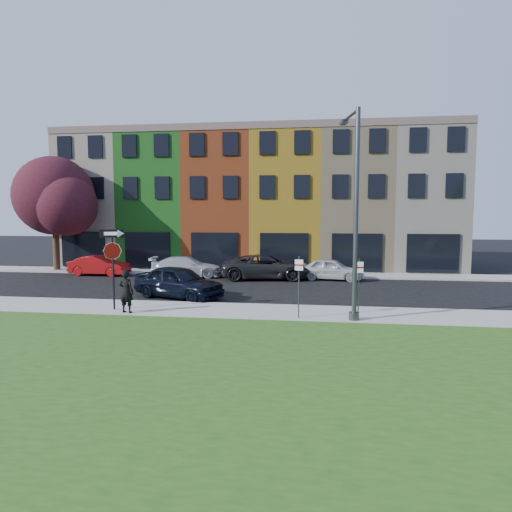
# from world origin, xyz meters

# --- Properties ---
(ground) EXTENTS (120.00, 120.00, 0.00)m
(ground) POSITION_xyz_m (0.00, 0.00, 0.00)
(ground) COLOR black
(ground) RESTS_ON ground
(sidewalk_near) EXTENTS (40.00, 3.00, 0.12)m
(sidewalk_near) POSITION_xyz_m (2.00, 3.00, 0.06)
(sidewalk_near) COLOR #989590
(sidewalk_near) RESTS_ON ground
(sidewalk_far) EXTENTS (40.00, 2.40, 0.12)m
(sidewalk_far) POSITION_xyz_m (-3.00, 15.00, 0.06)
(sidewalk_far) COLOR #989590
(sidewalk_far) RESTS_ON ground
(rowhouse_block) EXTENTS (30.00, 10.12, 10.00)m
(rowhouse_block) POSITION_xyz_m (-2.50, 21.18, 4.99)
(rowhouse_block) COLOR beige
(rowhouse_block) RESTS_ON ground
(stop_sign) EXTENTS (1.04, 0.23, 3.40)m
(stop_sign) POSITION_xyz_m (-6.16, 2.39, 2.53)
(stop_sign) COLOR black
(stop_sign) RESTS_ON sidewalk_near
(man) EXTENTS (0.78, 0.64, 1.75)m
(man) POSITION_xyz_m (-5.38, 1.90, 1.00)
(man) COLOR black
(man) RESTS_ON sidewalk_near
(sedan_near) EXTENTS (5.34, 6.11, 1.61)m
(sedan_near) POSITION_xyz_m (-4.43, 5.89, 0.80)
(sedan_near) COLOR black
(sedan_near) RESTS_ON ground
(parked_car_red) EXTENTS (1.60, 4.08, 1.32)m
(parked_car_red) POSITION_xyz_m (-12.22, 13.08, 0.66)
(parked_car_red) COLOR maroon
(parked_car_red) RESTS_ON ground
(parked_car_silver) EXTENTS (3.27, 5.22, 1.35)m
(parked_car_silver) POSITION_xyz_m (-6.14, 13.08, 0.68)
(parked_car_silver) COLOR silver
(parked_car_silver) RESTS_ON ground
(parked_car_dark) EXTENTS (4.05, 6.29, 1.56)m
(parked_car_dark) POSITION_xyz_m (-0.88, 12.89, 0.78)
(parked_car_dark) COLOR black
(parked_car_dark) RESTS_ON ground
(parked_car_white) EXTENTS (2.93, 4.54, 1.37)m
(parked_car_white) POSITION_xyz_m (3.20, 13.13, 0.68)
(parked_car_white) COLOR silver
(parked_car_white) RESTS_ON ground
(street_lamp) EXTENTS (0.79, 2.55, 7.98)m
(street_lamp) POSITION_xyz_m (3.76, 2.11, 4.15)
(street_lamp) COLOR #414345
(street_lamp) RESTS_ON sidewalk_near
(parking_sign_a) EXTENTS (0.32, 0.10, 2.43)m
(parking_sign_a) POSITION_xyz_m (1.68, 1.93, 1.61)
(parking_sign_a) COLOR #414345
(parking_sign_a) RESTS_ON sidewalk_near
(parking_sign_b) EXTENTS (0.32, 0.09, 2.37)m
(parking_sign_b) POSITION_xyz_m (3.96, 1.89, 1.58)
(parking_sign_b) COLOR #414345
(parking_sign_b) RESTS_ON sidewalk_near
(tree_purple) EXTENTS (6.69, 5.85, 8.08)m
(tree_purple) POSITION_xyz_m (-16.19, 14.76, 5.26)
(tree_purple) COLOR black
(tree_purple) RESTS_ON sidewalk_far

